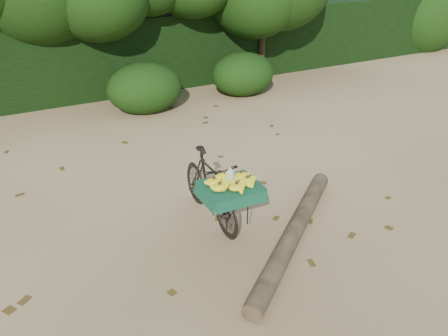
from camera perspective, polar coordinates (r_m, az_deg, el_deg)
ground at (r=6.71m, az=-8.83°, el=-5.88°), size 80.00×80.00×0.00m
vendor_bicycle at (r=6.33m, az=-1.60°, el=-2.34°), size 0.72×1.72×0.98m
fallen_log at (r=6.17m, az=8.39°, el=-7.69°), size 2.60×2.15×0.23m
hedge_backdrop at (r=12.14m, az=-19.78°, el=12.23°), size 26.00×1.80×1.80m
tree_row at (r=11.09m, az=-23.29°, el=16.30°), size 14.50×2.00×4.00m
bush_clumps at (r=10.45m, az=-14.71°, el=8.23°), size 8.80×1.70×0.90m
leaf_litter at (r=7.24m, az=-10.63°, el=-3.40°), size 7.00×7.30×0.01m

